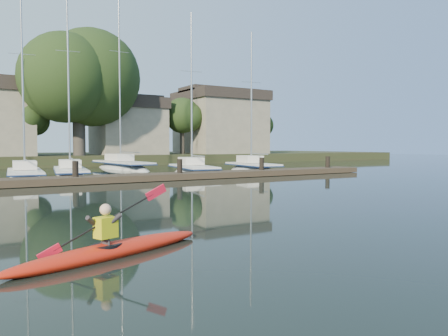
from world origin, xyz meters
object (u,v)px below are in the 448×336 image
dock (131,178)px  sailboat_6 (122,171)px  sailboat_4 (252,174)px  sailboat_2 (70,180)px  sailboat_3 (193,177)px  sailboat_1 (25,182)px  kayak (111,247)px

dock → sailboat_6: (3.61, 12.69, -0.40)m
sailboat_4 → sailboat_2: bearing=-175.5°
sailboat_3 → sailboat_6: sailboat_6 is taller
sailboat_4 → sailboat_6: (-7.65, 8.36, -0.00)m
sailboat_1 → sailboat_2: 2.76m
dock → sailboat_4: (11.26, 4.33, -0.40)m
sailboat_6 → sailboat_3: bearing=-79.7°
kayak → dock: bearing=50.2°
kayak → sailboat_2: bearing=60.7°
sailboat_2 → sailboat_4: sailboat_2 is taller
dock → sailboat_6: sailboat_6 is taller
sailboat_1 → sailboat_6: (8.52, 8.23, -0.02)m
sailboat_2 → sailboat_6: size_ratio=0.80×
sailboat_6 → sailboat_2: bearing=-131.2°
sailboat_4 → sailboat_1: bearing=-172.9°
sailboat_3 → sailboat_2: bearing=-177.8°
sailboat_2 → sailboat_4: 13.50m
dock → sailboat_1: size_ratio=2.68×
sailboat_6 → dock: bearing=-109.8°
kayak → sailboat_6: (9.43, 28.38, -0.36)m
kayak → sailboat_6: sailboat_6 is taller
sailboat_3 → sailboat_4: bearing=15.4°
sailboat_1 → sailboat_3: size_ratio=1.02×
kayak → sailboat_1: (0.91, 20.15, -0.34)m
dock → sailboat_6: 13.20m
sailboat_4 → sailboat_6: 11.33m
sailboat_1 → sailboat_2: (2.69, 0.59, 0.00)m
sailboat_2 → sailboat_6: bearing=61.6°
sailboat_3 → sailboat_4: (5.42, 0.46, -0.01)m
dock → sailboat_6: bearing=74.1°
dock → sailboat_1: 6.64m
sailboat_1 → sailboat_6: sailboat_6 is taller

